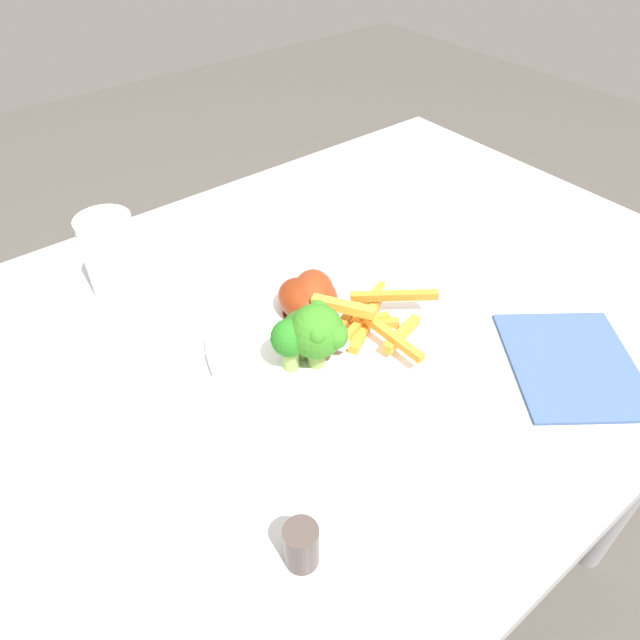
{
  "coord_description": "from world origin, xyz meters",
  "views": [
    {
      "loc": [
        0.33,
        0.42,
        1.21
      ],
      "look_at": [
        0.02,
        0.03,
        0.77
      ],
      "focal_mm": 32.17,
      "sensor_mm": 36.0,
      "label": 1
    }
  ],
  "objects_px": {
    "broccoli_floret_back": "(301,331)",
    "chicken_drumstick_extra": "(305,302)",
    "dining_table": "(321,382)",
    "fork": "(50,409)",
    "broccoli_floret_middle": "(291,339)",
    "pepper_shaker": "(301,545)",
    "broccoli_floret_front": "(318,332)",
    "chicken_drumstick_far": "(316,295)",
    "dinner_plate": "(320,336)",
    "chicken_drumstick_near": "(315,301)",
    "carrot_fries_pile": "(368,319)",
    "water_glass": "(113,257)"
  },
  "relations": [
    {
      "from": "chicken_drumstick_near",
      "to": "fork",
      "type": "distance_m",
      "value": 0.31
    },
    {
      "from": "chicken_drumstick_near",
      "to": "chicken_drumstick_extra",
      "type": "xyz_separation_m",
      "value": [
        0.01,
        -0.01,
        0.0
      ]
    },
    {
      "from": "chicken_drumstick_near",
      "to": "chicken_drumstick_extra",
      "type": "height_order",
      "value": "chicken_drumstick_extra"
    },
    {
      "from": "broccoli_floret_back",
      "to": "pepper_shaker",
      "type": "distance_m",
      "value": 0.23
    },
    {
      "from": "dining_table",
      "to": "chicken_drumstick_far",
      "type": "height_order",
      "value": "chicken_drumstick_far"
    },
    {
      "from": "dining_table",
      "to": "fork",
      "type": "bearing_deg",
      "value": -11.77
    },
    {
      "from": "carrot_fries_pile",
      "to": "chicken_drumstick_far",
      "type": "distance_m",
      "value": 0.07
    },
    {
      "from": "chicken_drumstick_near",
      "to": "pepper_shaker",
      "type": "relative_size",
      "value": 2.43
    },
    {
      "from": "chicken_drumstick_far",
      "to": "water_glass",
      "type": "relative_size",
      "value": 1.1
    },
    {
      "from": "dining_table",
      "to": "chicken_drumstick_extra",
      "type": "distance_m",
      "value": 0.15
    },
    {
      "from": "chicken_drumstick_extra",
      "to": "water_glass",
      "type": "relative_size",
      "value": 1.21
    },
    {
      "from": "chicken_drumstick_extra",
      "to": "chicken_drumstick_far",
      "type": "bearing_deg",
      "value": -176.02
    },
    {
      "from": "broccoli_floret_back",
      "to": "fork",
      "type": "distance_m",
      "value": 0.28
    },
    {
      "from": "dinner_plate",
      "to": "pepper_shaker",
      "type": "relative_size",
      "value": 5.78
    },
    {
      "from": "broccoli_floret_back",
      "to": "chicken_drumstick_extra",
      "type": "xyz_separation_m",
      "value": [
        -0.05,
        -0.05,
        -0.02
      ]
    },
    {
      "from": "chicken_drumstick_far",
      "to": "chicken_drumstick_extra",
      "type": "xyz_separation_m",
      "value": [
        0.02,
        0.0,
        -0.0
      ]
    },
    {
      "from": "broccoli_floret_front",
      "to": "pepper_shaker",
      "type": "relative_size",
      "value": 1.69
    },
    {
      "from": "broccoli_floret_front",
      "to": "broccoli_floret_middle",
      "type": "distance_m",
      "value": 0.03
    },
    {
      "from": "dinner_plate",
      "to": "fork",
      "type": "height_order",
      "value": "dinner_plate"
    },
    {
      "from": "dining_table",
      "to": "chicken_drumstick_far",
      "type": "relative_size",
      "value": 9.0
    },
    {
      "from": "dining_table",
      "to": "broccoli_floret_back",
      "type": "distance_m",
      "value": 0.18
    },
    {
      "from": "fork",
      "to": "water_glass",
      "type": "relative_size",
      "value": 1.71
    },
    {
      "from": "dining_table",
      "to": "carrot_fries_pile",
      "type": "xyz_separation_m",
      "value": [
        -0.03,
        0.06,
        0.14
      ]
    },
    {
      "from": "chicken_drumstick_extra",
      "to": "fork",
      "type": "bearing_deg",
      "value": -10.67
    },
    {
      "from": "chicken_drumstick_near",
      "to": "fork",
      "type": "xyz_separation_m",
      "value": [
        0.31,
        -0.06,
        -0.03
      ]
    },
    {
      "from": "dining_table",
      "to": "broccoli_floret_middle",
      "type": "xyz_separation_m",
      "value": [
        0.08,
        0.05,
        0.17
      ]
    },
    {
      "from": "broccoli_floret_back",
      "to": "pepper_shaker",
      "type": "xyz_separation_m",
      "value": [
        0.14,
        0.18,
        -0.03
      ]
    },
    {
      "from": "dining_table",
      "to": "carrot_fries_pile",
      "type": "bearing_deg",
      "value": 113.51
    },
    {
      "from": "water_glass",
      "to": "dinner_plate",
      "type": "bearing_deg",
      "value": 122.16
    },
    {
      "from": "dining_table",
      "to": "water_glass",
      "type": "xyz_separation_m",
      "value": [
        0.17,
        -0.21,
        0.17
      ]
    },
    {
      "from": "carrot_fries_pile",
      "to": "fork",
      "type": "distance_m",
      "value": 0.36
    },
    {
      "from": "pepper_shaker",
      "to": "dinner_plate",
      "type": "bearing_deg",
      "value": -131.44
    },
    {
      "from": "fork",
      "to": "broccoli_floret_back",
      "type": "bearing_deg",
      "value": 16.74
    },
    {
      "from": "dinner_plate",
      "to": "chicken_drumstick_near",
      "type": "bearing_deg",
      "value": -118.84
    },
    {
      "from": "fork",
      "to": "pepper_shaker",
      "type": "height_order",
      "value": "pepper_shaker"
    },
    {
      "from": "chicken_drumstick_extra",
      "to": "pepper_shaker",
      "type": "relative_size",
      "value": 2.88
    },
    {
      "from": "broccoli_floret_back",
      "to": "carrot_fries_pile",
      "type": "relative_size",
      "value": 0.39
    },
    {
      "from": "broccoli_floret_middle",
      "to": "chicken_drumstick_extra",
      "type": "xyz_separation_m",
      "value": [
        -0.06,
        -0.06,
        -0.02
      ]
    },
    {
      "from": "broccoli_floret_back",
      "to": "chicken_drumstick_extra",
      "type": "relative_size",
      "value": 0.46
    },
    {
      "from": "fork",
      "to": "chicken_drumstick_far",
      "type": "bearing_deg",
      "value": 30.71
    },
    {
      "from": "broccoli_floret_back",
      "to": "chicken_drumstick_far",
      "type": "height_order",
      "value": "broccoli_floret_back"
    },
    {
      "from": "broccoli_floret_middle",
      "to": "fork",
      "type": "bearing_deg",
      "value": -26.53
    },
    {
      "from": "broccoli_floret_middle",
      "to": "chicken_drumstick_near",
      "type": "height_order",
      "value": "broccoli_floret_middle"
    },
    {
      "from": "chicken_drumstick_far",
      "to": "carrot_fries_pile",
      "type": "bearing_deg",
      "value": 109.72
    },
    {
      "from": "carrot_fries_pile",
      "to": "water_glass",
      "type": "xyz_separation_m",
      "value": [
        0.19,
        -0.27,
        0.03
      ]
    },
    {
      "from": "fork",
      "to": "pepper_shaker",
      "type": "xyz_separation_m",
      "value": [
        -0.11,
        0.29,
        0.02
      ]
    },
    {
      "from": "dinner_plate",
      "to": "broccoli_floret_middle",
      "type": "xyz_separation_m",
      "value": [
        0.06,
        0.02,
        0.05
      ]
    },
    {
      "from": "dinner_plate",
      "to": "chicken_drumstick_far",
      "type": "relative_size",
      "value": 2.21
    },
    {
      "from": "dining_table",
      "to": "chicken_drumstick_far",
      "type": "xyz_separation_m",
      "value": [
        -0.0,
        -0.01,
        0.15
      ]
    },
    {
      "from": "broccoli_floret_front",
      "to": "chicken_drumstick_far",
      "type": "xyz_separation_m",
      "value": [
        -0.06,
        -0.08,
        -0.03
      ]
    }
  ]
}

